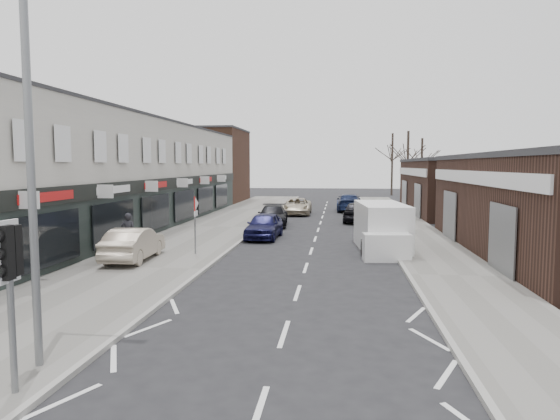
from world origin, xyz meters
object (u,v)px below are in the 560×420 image
(parked_car_left_b, at_px, (273,216))
(parked_car_right_c, at_px, (349,203))
(parked_car_right_a, at_px, (370,213))
(parked_car_right_b, at_px, (357,212))
(parked_car_left_a, at_px, (264,226))
(traffic_light, at_px, (8,266))
(parked_car_left_c, at_px, (297,206))
(street_lamp, at_px, (38,142))
(white_van, at_px, (382,228))
(warning_sign, at_px, (196,208))
(pedestrian, at_px, (128,233))
(sedan_on_pavement, at_px, (134,244))

(parked_car_left_b, height_order, parked_car_right_c, parked_car_right_c)
(parked_car_right_a, height_order, parked_car_right_b, parked_car_right_a)
(parked_car_left_a, distance_m, parked_car_left_b, 5.90)
(traffic_light, xyz_separation_m, parked_car_left_c, (2.20, 33.88, -1.72))
(parked_car_left_c, height_order, parked_car_right_c, parked_car_right_c)
(parked_car_left_a, bearing_deg, street_lamp, -92.60)
(street_lamp, relative_size, parked_car_right_b, 1.78)
(parked_car_left_c, distance_m, parked_car_right_b, 7.01)
(parked_car_right_b, distance_m, parked_car_right_c, 8.74)
(white_van, distance_m, parked_car_left_b, 11.33)
(parked_car_left_a, height_order, parked_car_right_b, parked_car_right_b)
(street_lamp, relative_size, white_van, 1.32)
(parked_car_right_b, bearing_deg, parked_car_left_b, 33.26)
(warning_sign, bearing_deg, parked_car_left_b, 80.53)
(pedestrian, xyz_separation_m, parked_car_right_a, (11.76, 14.10, -0.28))
(parked_car_right_c, bearing_deg, warning_sign, 72.92)
(traffic_light, xyz_separation_m, parked_car_left_a, (1.50, 19.90, -1.68))
(pedestrian, distance_m, parked_car_left_c, 21.05)
(warning_sign, distance_m, parked_car_right_a, 16.36)
(white_van, height_order, pedestrian, white_van)
(pedestrian, relative_size, parked_car_left_b, 0.39)
(warning_sign, height_order, parked_car_right_a, warning_sign)
(parked_car_left_c, bearing_deg, sedan_on_pavement, -104.19)
(pedestrian, xyz_separation_m, parked_car_left_b, (5.07, 12.08, -0.35))
(parked_car_left_b, bearing_deg, traffic_light, -97.05)
(parked_car_left_c, bearing_deg, traffic_light, -94.46)
(warning_sign, distance_m, parked_car_left_a, 6.47)
(parked_car_left_c, bearing_deg, parked_car_left_a, -93.63)
(warning_sign, distance_m, sedan_on_pavement, 3.17)
(traffic_light, bearing_deg, parked_car_right_a, 74.15)
(sedan_on_pavement, xyz_separation_m, parked_car_right_c, (9.58, 25.31, -0.04))
(parked_car_left_a, relative_size, parked_car_left_c, 0.87)
(traffic_light, relative_size, parked_car_right_a, 0.65)
(parked_car_left_a, bearing_deg, parked_car_right_a, 53.40)
(parked_car_right_a, bearing_deg, street_lamp, 67.84)
(traffic_light, relative_size, parked_car_left_b, 0.64)
(street_lamp, distance_m, parked_car_right_a, 28.06)
(pedestrian, xyz_separation_m, parked_car_right_c, (10.46, 23.81, -0.28))
(street_lamp, xyz_separation_m, white_van, (7.93, 15.38, -3.53))
(parked_car_right_a, bearing_deg, parked_car_right_c, -87.75)
(traffic_light, relative_size, pedestrian, 1.65)
(parked_car_left_a, xyz_separation_m, parked_car_right_c, (5.10, 17.63, 0.04))
(white_van, bearing_deg, parked_car_left_c, 102.52)
(white_van, distance_m, pedestrian, 12.01)
(parked_car_right_c, bearing_deg, pedestrian, 66.57)
(parked_car_left_c, height_order, parked_car_right_a, parked_car_right_a)
(street_lamp, height_order, parked_car_left_c, street_lamp)
(street_lamp, bearing_deg, parked_car_left_a, 85.04)
(parked_car_left_b, xyz_separation_m, parked_car_right_b, (5.82, 3.00, 0.06))
(sedan_on_pavement, bearing_deg, traffic_light, 100.62)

